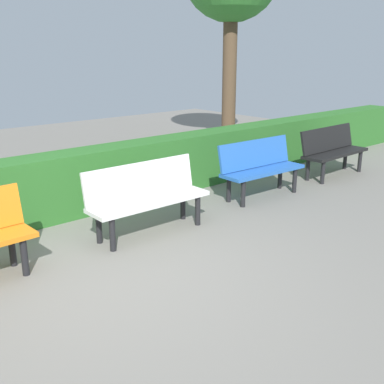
{
  "coord_description": "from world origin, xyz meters",
  "views": [
    {
      "loc": [
        2.13,
        3.64,
        2.17
      ],
      "look_at": [
        -1.4,
        -0.38,
        0.55
      ],
      "focal_mm": 43.96,
      "sensor_mm": 36.0,
      "label": 1
    }
  ],
  "objects": [
    {
      "name": "bench_blue",
      "position": [
        -3.25,
        -0.91,
        0.48
      ],
      "size": [
        1.46,
        0.52,
        0.86
      ],
      "rotation": [
        0.0,
        0.0,
        -0.04
      ],
      "color": "blue",
      "rests_on": "ground_plane"
    },
    {
      "name": "hedge_row",
      "position": [
        -0.97,
        -2.05,
        0.43
      ],
      "size": [
        16.02,
        0.52,
        0.86
      ],
      "primitive_type": "cube",
      "color": "#2D6B28",
      "rests_on": "ground_plane"
    },
    {
      "name": "bench_white",
      "position": [
        -1.06,
        -0.83,
        0.48
      ],
      "size": [
        1.57,
        0.47,
        0.86
      ],
      "rotation": [
        0.0,
        0.0,
        -0.01
      ],
      "color": "white",
      "rests_on": "ground_plane"
    },
    {
      "name": "ground_plane",
      "position": [
        0.0,
        0.0,
        0.0
      ],
      "size": [
        20.02,
        20.02,
        0.0
      ],
      "primitive_type": "plane",
      "color": "gray"
    },
    {
      "name": "bench_black",
      "position": [
        -5.18,
        -0.89,
        0.48
      ],
      "size": [
        1.53,
        0.49,
        0.86
      ],
      "rotation": [
        0.0,
        0.0,
        0.02
      ],
      "color": "black",
      "rests_on": "ground_plane"
    }
  ]
}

